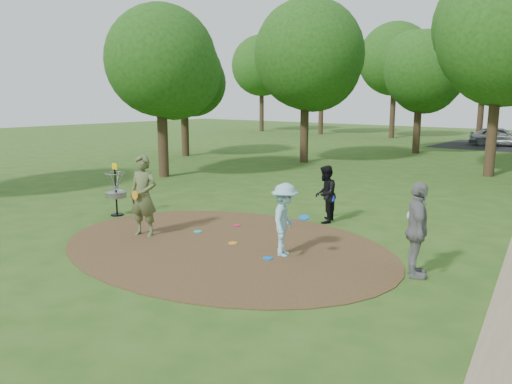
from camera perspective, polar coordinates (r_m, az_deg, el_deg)
The scene contains 13 objects.
ground at distance 11.70m, azimuth -3.70°, elevation -6.16°, with size 100.00×100.00×0.00m, color #2D5119.
dirt_clearing at distance 11.70m, azimuth -3.70°, elevation -6.11°, with size 8.40×8.40×0.02m, color #47301C.
player_observer_with_disc at distance 12.59m, azimuth -12.74°, elevation -0.46°, with size 0.85×0.69×2.02m.
player_throwing_with_disc at distance 10.80m, azimuth 3.31°, elevation -3.19°, with size 1.13×1.19×1.60m.
player_walking_with_disc at distance 13.79m, azimuth 7.92°, elevation -0.25°, with size 0.82×0.92×1.58m.
player_waiting_with_disc at distance 9.97m, azimuth 17.94°, elevation -4.14°, with size 0.91×1.17×1.86m.
disc_ground_cyan at distance 12.88m, azimuth -6.68°, elevation -4.50°, with size 0.22×0.22×0.02m, color #1ABDD0.
disc_ground_blue at distance 10.72m, azimuth 1.37°, elevation -7.58°, with size 0.22×0.22×0.02m, color blue.
disc_ground_red at distance 13.40m, azimuth -2.24°, elevation -3.82°, with size 0.22×0.22×0.02m, color #CE1447.
car_left at distance 39.42m, azimuth 26.03°, elevation 5.74°, with size 1.61×3.99×1.36m, color #9EA0A5.
disc_ground_orange at distance 11.81m, azimuth -2.65°, elevation -5.85°, with size 0.22×0.22×0.02m, color orange.
disc_golf_basket at distance 15.01m, azimuth -15.74°, elevation 0.67°, with size 0.63×0.63×1.54m.
tree_ring at distance 17.35m, azimuth 23.20°, elevation 15.79°, with size 36.58×45.58×8.91m.
Camera 1 is at (7.58, -8.24, 3.41)m, focal length 35.00 mm.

